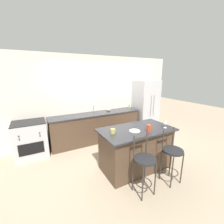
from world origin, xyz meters
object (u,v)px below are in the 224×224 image
at_px(refrigerator, 145,107).
at_px(pumpkin_decoration, 108,109).
at_px(dinner_plate, 135,131).
at_px(soap_bottle, 129,107).
at_px(wine_glass, 166,122).
at_px(coffee_mug, 113,131).
at_px(bar_stool_far, 172,155).
at_px(tumbler_cup, 149,128).
at_px(oven_range, 31,139).
at_px(bar_stool_near, 144,164).

relative_size(refrigerator, pumpkin_decoration, 12.84).
bearing_deg(dinner_plate, refrigerator, 44.70).
bearing_deg(soap_bottle, wine_glass, -102.14).
height_order(coffee_mug, pumpkin_decoration, pumpkin_decoration).
distance_m(bar_stool_far, pumpkin_decoration, 2.58).
height_order(wine_glass, pumpkin_decoration, wine_glass).
relative_size(dinner_plate, wine_glass, 1.19).
bearing_deg(coffee_mug, dinner_plate, -13.61).
xyz_separation_m(tumbler_cup, pumpkin_decoration, (0.09, 2.07, -0.04)).
relative_size(oven_range, coffee_mug, 7.53).
height_order(bar_stool_far, coffee_mug, bar_stool_far).
xyz_separation_m(oven_range, bar_stool_far, (2.45, -2.45, 0.11)).
bearing_deg(coffee_mug, wine_glass, -12.65).
bearing_deg(coffee_mug, bar_stool_far, -38.60).
xyz_separation_m(refrigerator, bar_stool_far, (-1.36, -2.43, -0.38)).
height_order(bar_stool_far, soap_bottle, bar_stool_far).
bearing_deg(refrigerator, dinner_plate, -135.30).
height_order(bar_stool_near, coffee_mug, bar_stool_near).
bearing_deg(wine_glass, dinner_plate, 167.97).
xyz_separation_m(oven_range, bar_stool_near, (1.77, -2.43, 0.11)).
distance_m(refrigerator, soap_bottle, 0.66).
height_order(oven_range, wine_glass, wine_glass).
xyz_separation_m(bar_stool_near, bar_stool_far, (0.68, -0.02, 0.00)).
bearing_deg(coffee_mug, soap_bottle, 47.20).
height_order(wine_glass, coffee_mug, wine_glass).
relative_size(refrigerator, bar_stool_far, 1.74).
bearing_deg(oven_range, tumbler_cup, -41.23).
bearing_deg(pumpkin_decoration, oven_range, -177.64).
height_order(oven_range, pumpkin_decoration, pumpkin_decoration).
xyz_separation_m(refrigerator, oven_range, (-3.82, 0.02, -0.49)).
bearing_deg(bar_stool_near, bar_stool_far, -1.69).
height_order(refrigerator, oven_range, refrigerator).
bearing_deg(soap_bottle, bar_stool_far, -105.80).
height_order(tumbler_cup, pumpkin_decoration, tumbler_cup).
distance_m(tumbler_cup, soap_bottle, 2.22).
distance_m(coffee_mug, tumbler_cup, 0.77).
bearing_deg(tumbler_cup, oven_range, 138.77).
bearing_deg(refrigerator, bar_stool_far, -119.31).
bearing_deg(bar_stool_far, pumpkin_decoration, 92.51).
distance_m(tumbler_cup, pumpkin_decoration, 2.07).
xyz_separation_m(oven_range, tumbler_cup, (2.25, -1.97, 0.56)).
xyz_separation_m(refrigerator, pumpkin_decoration, (-1.47, 0.12, 0.03)).
bearing_deg(bar_stool_near, oven_range, 126.12).
bearing_deg(dinner_plate, oven_range, 137.58).
relative_size(oven_range, wine_glass, 4.74).
relative_size(bar_stool_far, tumbler_cup, 7.58).
relative_size(coffee_mug, pumpkin_decoration, 0.84).
relative_size(refrigerator, tumbler_cup, 13.19).
distance_m(oven_range, pumpkin_decoration, 2.40).
bearing_deg(dinner_plate, bar_stool_far, -53.76).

